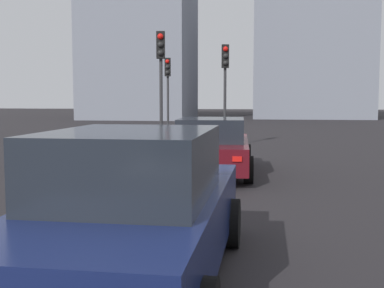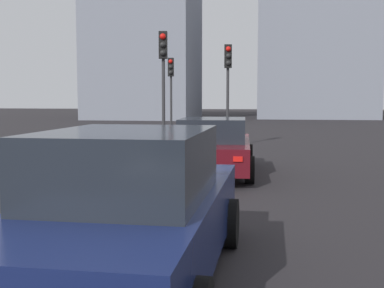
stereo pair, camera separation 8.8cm
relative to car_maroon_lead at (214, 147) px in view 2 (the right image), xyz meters
name	(u,v)px [view 2 (the right image)]	position (x,y,z in m)	size (l,w,h in m)	color
car_maroon_lead	(214,147)	(0.00, 0.00, 0.00)	(4.77, 2.18, 1.44)	#510F16
car_navy_second	(133,212)	(-7.73, 0.04, 0.08)	(4.71, 2.02, 1.64)	#141E4C
traffic_light_near_left	(163,67)	(3.85, 2.10, 2.29)	(0.33, 0.30, 4.16)	#2D2D30
traffic_light_near_right	(171,80)	(11.59, 3.31, 2.11)	(0.32, 0.29, 3.91)	#2D2D30
traffic_light_far_left	(228,74)	(6.89, 0.15, 2.19)	(0.33, 0.31, 4.02)	#2D2D30
building_facade_left	(313,54)	(38.98, -6.02, 5.62)	(13.06, 10.85, 12.66)	gray
building_facade_center	(145,42)	(33.82, 9.98, 6.54)	(10.79, 9.46, 14.49)	gray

